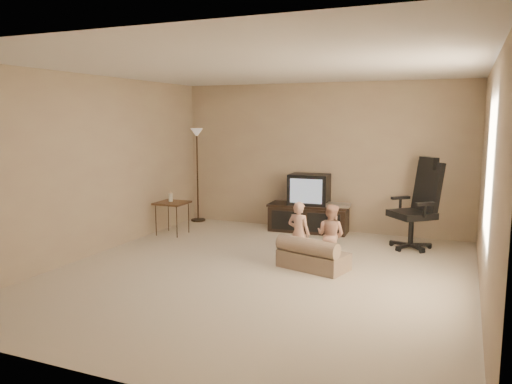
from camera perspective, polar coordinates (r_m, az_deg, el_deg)
floor at (r=6.25m, az=0.39°, el=-9.37°), size 5.50×5.50×0.00m
room_shell at (r=5.96m, az=0.41°, el=4.66°), size 5.50×5.50×5.50m
tv_stand at (r=8.48m, az=6.09°, el=-1.82°), size 1.40×0.58×0.98m
office_chair at (r=7.70m, az=17.88°, el=-2.63°), size 0.88×0.88×1.35m
side_table at (r=8.34m, az=-9.58°, el=-1.25°), size 0.50×0.50×0.73m
floor_lamp at (r=9.28m, az=-6.75°, el=4.35°), size 0.27×0.27×1.72m
child_sofa at (r=6.44m, az=6.39°, el=-7.30°), size 0.95×0.69×0.42m
toddler_left at (r=6.52m, az=4.91°, el=-4.78°), size 0.34×0.28×0.85m
toddler_right at (r=6.58m, az=8.52°, el=-4.88°), size 0.44×0.31×0.81m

